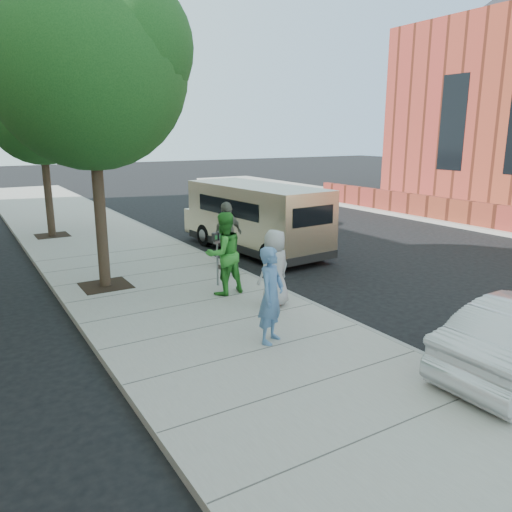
% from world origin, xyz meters
% --- Properties ---
extents(ground, '(120.00, 120.00, 0.00)m').
position_xyz_m(ground, '(0.00, 0.00, 0.00)').
color(ground, black).
rests_on(ground, ground).
extents(sidewalk, '(5.00, 60.00, 0.15)m').
position_xyz_m(sidewalk, '(-1.00, 0.00, 0.07)').
color(sidewalk, gray).
rests_on(sidewalk, ground).
extents(curb_face, '(0.12, 60.00, 0.16)m').
position_xyz_m(curb_face, '(1.44, 0.00, 0.07)').
color(curb_face, gray).
rests_on(curb_face, ground).
extents(church_wall, '(0.30, 22.00, 1.00)m').
position_xyz_m(church_wall, '(13.50, 2.00, 0.65)').
color(church_wall, maroon).
rests_on(church_wall, far_sidewalk).
extents(tree_near, '(4.62, 4.60, 7.53)m').
position_xyz_m(tree_near, '(-2.25, 2.40, 5.55)').
color(tree_near, black).
rests_on(tree_near, sidewalk).
extents(tree_far, '(3.92, 3.80, 6.49)m').
position_xyz_m(tree_far, '(-2.25, 10.00, 4.88)').
color(tree_far, black).
rests_on(tree_far, sidewalk).
extents(parking_meter, '(0.30, 0.19, 1.39)m').
position_xyz_m(parking_meter, '(0.19, 0.93, 1.16)').
color(parking_meter, gray).
rests_on(parking_meter, sidewalk).
extents(van, '(2.54, 6.31, 2.29)m').
position_xyz_m(van, '(3.29, 4.22, 1.21)').
color(van, '#C8B690').
rests_on(van, ground).
extents(person_officer, '(0.80, 0.73, 1.82)m').
position_xyz_m(person_officer, '(-0.59, -2.79, 1.06)').
color(person_officer, '#4E75A6').
rests_on(person_officer, sidewalk).
extents(person_green_shirt, '(1.04, 0.85, 2.01)m').
position_xyz_m(person_green_shirt, '(0.02, 0.24, 1.15)').
color(person_green_shirt, green).
rests_on(person_green_shirt, sidewalk).
extents(person_gray_shirt, '(0.96, 0.73, 1.75)m').
position_xyz_m(person_gray_shirt, '(0.57, -1.14, 1.03)').
color(person_gray_shirt, '#A4A4A6').
rests_on(person_gray_shirt, sidewalk).
extents(person_striped_polo, '(1.23, 0.83, 1.94)m').
position_xyz_m(person_striped_polo, '(1.20, 2.26, 1.12)').
color(person_striped_polo, gray).
rests_on(person_striped_polo, sidewalk).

